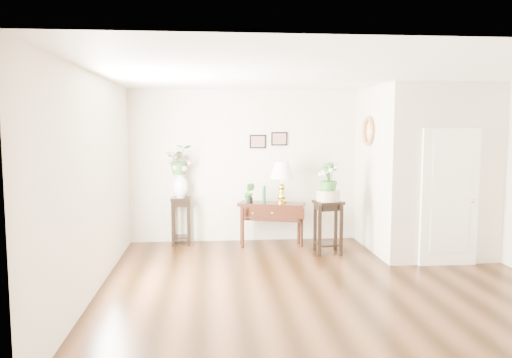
{
  "coord_description": "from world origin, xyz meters",
  "views": [
    {
      "loc": [
        -1.53,
        -6.43,
        2.12
      ],
      "look_at": [
        -0.81,
        1.3,
        1.31
      ],
      "focal_mm": 35.0,
      "sensor_mm": 36.0,
      "label": 1
    }
  ],
  "objects": [
    {
      "name": "wall_back",
      "position": [
        0.0,
        2.75,
        1.4
      ],
      "size": [
        6.0,
        0.02,
        2.8
      ],
      "primitive_type": "cube",
      "color": "beige",
      "rests_on": "ground"
    },
    {
      "name": "wall_ornament",
      "position": [
        1.16,
        1.9,
        2.05
      ],
      "size": [
        0.07,
        0.51,
        0.51
      ],
      "primitive_type": "torus",
      "rotation": [
        0.0,
        1.57,
        0.0
      ],
      "color": "#B87932",
      "rests_on": "partition"
    },
    {
      "name": "wall_left",
      "position": [
        -3.0,
        0.0,
        1.4
      ],
      "size": [
        0.02,
        5.5,
        2.8
      ],
      "primitive_type": "cube",
      "color": "beige",
      "rests_on": "ground"
    },
    {
      "name": "table_lamp",
      "position": [
        -0.26,
        2.27,
        1.13
      ],
      "size": [
        0.48,
        0.48,
        0.74
      ],
      "primitive_type": "cube",
      "rotation": [
        0.0,
        0.0,
        0.14
      ],
      "color": "yellow",
      "rests_on": "console_table"
    },
    {
      "name": "green_vase",
      "position": [
        -0.58,
        2.27,
        0.95
      ],
      "size": [
        0.07,
        0.07,
        0.31
      ],
      "primitive_type": "cylinder",
      "rotation": [
        0.0,
        0.0,
        -0.08
      ],
      "color": "#1A4A2A",
      "rests_on": "console_table"
    },
    {
      "name": "partition",
      "position": [
        2.1,
        1.77,
        1.4
      ],
      "size": [
        1.8,
        1.95,
        2.8
      ],
      "primitive_type": "cube",
      "color": "beige",
      "rests_on": "floor"
    },
    {
      "name": "plant_stand_a",
      "position": [
        -2.06,
        2.51,
        0.43
      ],
      "size": [
        0.35,
        0.35,
        0.86
      ],
      "primitive_type": "cube",
      "rotation": [
        0.0,
        0.0,
        -0.04
      ],
      "color": "black",
      "rests_on": "floor"
    },
    {
      "name": "narcissus",
      "position": [
        0.43,
        1.66,
        1.27
      ],
      "size": [
        0.38,
        0.38,
        0.52
      ],
      "primitive_type": "imported",
      "rotation": [
        0.0,
        0.0,
        -0.37
      ],
      "color": "#2B6525",
      "rests_on": "ceramic_bowl"
    },
    {
      "name": "lily_arrangement",
      "position": [
        -2.06,
        2.51,
        1.52
      ],
      "size": [
        0.48,
        0.42,
        0.53
      ],
      "primitive_type": "imported",
      "rotation": [
        0.0,
        0.0,
        0.01
      ],
      "color": "#2B6525",
      "rests_on": "porcelain_vase"
    },
    {
      "name": "ceramic_bowl",
      "position": [
        0.43,
        1.66,
        0.97
      ],
      "size": [
        0.41,
        0.41,
        0.18
      ],
      "primitive_type": "cylinder",
      "rotation": [
        0.0,
        0.0,
        -0.03
      ],
      "color": "beige",
      "rests_on": "plant_stand_b"
    },
    {
      "name": "floor",
      "position": [
        0.0,
        0.0,
        0.0
      ],
      "size": [
        6.0,
        5.5,
        0.02
      ],
      "primitive_type": "cube",
      "color": "#4D2B16",
      "rests_on": "ground"
    },
    {
      "name": "ceiling",
      "position": [
        0.0,
        0.0,
        2.8
      ],
      "size": [
        6.0,
        5.5,
        0.02
      ],
      "primitive_type": "cube",
      "color": "white",
      "rests_on": "ground"
    },
    {
      "name": "art_print_left",
      "position": [
        -0.65,
        2.73,
        1.85
      ],
      "size": [
        0.3,
        0.02,
        0.25
      ],
      "primitive_type": "cube",
      "color": "black",
      "rests_on": "wall_back"
    },
    {
      "name": "potted_plant",
      "position": [
        -0.84,
        2.27,
        0.95
      ],
      "size": [
        0.23,
        0.2,
        0.34
      ],
      "primitive_type": "imported",
      "rotation": [
        0.0,
        0.0,
        -0.32
      ],
      "color": "#2B6525",
      "rests_on": "console_table"
    },
    {
      "name": "art_print_right",
      "position": [
        -0.25,
        2.73,
        1.9
      ],
      "size": [
        0.3,
        0.02,
        0.25
      ],
      "primitive_type": "cube",
      "color": "black",
      "rests_on": "wall_back"
    },
    {
      "name": "plant_stand_b",
      "position": [
        0.43,
        1.66,
        0.45
      ],
      "size": [
        0.5,
        0.5,
        0.89
      ],
      "primitive_type": "cube",
      "rotation": [
        0.0,
        0.0,
        0.21
      ],
      "color": "black",
      "rests_on": "floor"
    },
    {
      "name": "porcelain_vase",
      "position": [
        -2.06,
        2.51,
        1.08
      ],
      "size": [
        0.34,
        0.34,
        0.47
      ],
      "primitive_type": null,
      "rotation": [
        0.0,
        0.0,
        0.28
      ],
      "color": "white",
      "rests_on": "plant_stand_a"
    },
    {
      "name": "console_table",
      "position": [
        -0.45,
        2.27,
        0.39
      ],
      "size": [
        1.23,
        0.74,
        0.78
      ],
      "primitive_type": "cube",
      "rotation": [
        0.0,
        0.0,
        -0.33
      ],
      "color": "black",
      "rests_on": "floor"
    },
    {
      "name": "wall_front",
      "position": [
        0.0,
        -2.75,
        1.4
      ],
      "size": [
        6.0,
        0.02,
        2.8
      ],
      "primitive_type": "cube",
      "color": "beige",
      "rests_on": "ground"
    },
    {
      "name": "door",
      "position": [
        2.1,
        0.78,
        1.05
      ],
      "size": [
        0.9,
        0.05,
        2.1
      ],
      "primitive_type": "cube",
      "color": "white",
      "rests_on": "floor"
    }
  ]
}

